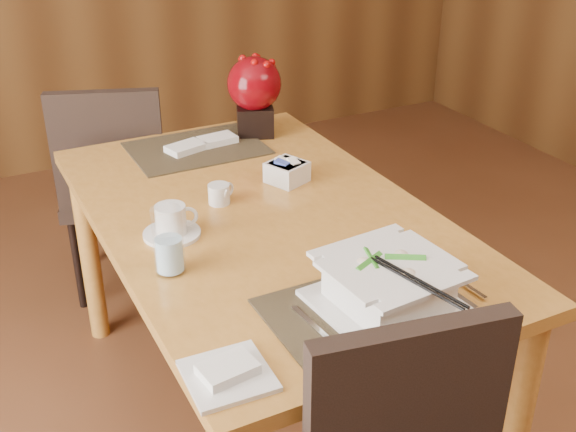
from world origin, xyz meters
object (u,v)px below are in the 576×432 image
water_glass (168,241)px  berry_decor (254,91)px  soup_setting (388,287)px  far_chair (116,181)px  dining_table (265,243)px  coffee_cup (171,223)px  bread_plate (228,376)px  creamer_jug (219,194)px  sugar_caddy (287,172)px

water_glass → berry_decor: bearing=52.8°
soup_setting → far_chair: 1.54m
dining_table → coffee_cup: size_ratio=9.59×
water_glass → bread_plate: size_ratio=1.04×
berry_decor → bread_plate: berry_decor is taller
creamer_jug → dining_table: bearing=-73.5°
soup_setting → coffee_cup: size_ratio=2.08×
water_glass → creamer_jug: water_glass is taller
dining_table → far_chair: size_ratio=1.64×
soup_setting → creamer_jug: soup_setting is taller
sugar_caddy → far_chair: size_ratio=0.12×
dining_table → coffee_cup: (-0.28, -0.00, 0.13)m
bread_plate → creamer_jug: bearing=69.1°
berry_decor → sugar_caddy: bearing=-101.4°
sugar_caddy → water_glass: bearing=-145.3°
soup_setting → coffee_cup: bearing=115.8°
soup_setting → sugar_caddy: soup_setting is taller
soup_setting → bread_plate: bearing=-176.9°
soup_setting → berry_decor: (0.20, 1.15, 0.10)m
dining_table → coffee_cup: coffee_cup is taller
bread_plate → coffee_cup: bearing=81.5°
sugar_caddy → coffee_cup: bearing=-158.8°
coffee_cup → water_glass: bearing=-109.7°
soup_setting → sugar_caddy: (0.11, 0.72, -0.03)m
berry_decor → far_chair: bearing=142.8°
dining_table → soup_setting: 0.58m
water_glass → creamer_jug: 0.40m
dining_table → bread_plate: 0.72m
creamer_jug → bread_plate: 0.79m
water_glass → dining_table: bearing=27.7°
berry_decor → bread_plate: bearing=-116.9°
water_glass → creamer_jug: (0.25, 0.30, -0.06)m
creamer_jug → sugar_caddy: 0.25m
creamer_jug → berry_decor: 0.59m
coffee_cup → berry_decor: 0.80m
dining_table → far_chair: (-0.21, 0.94, -0.14)m
soup_setting → coffee_cup: 0.64m
creamer_jug → bread_plate: bearing=-130.8°
dining_table → creamer_jug: (-0.09, 0.12, 0.13)m
dining_table → sugar_caddy: sugar_caddy is taller
coffee_cup → soup_setting: bearing=-59.7°
creamer_jug → bread_plate: (-0.28, -0.74, -0.02)m
far_chair → sugar_caddy: bearing=135.4°
coffee_cup → sugar_caddy: coffee_cup is taller
sugar_caddy → far_chair: bearing=115.5°
dining_table → sugar_caddy: (0.16, 0.17, 0.13)m
dining_table → bread_plate: bread_plate is taller
soup_setting → dining_table: bearing=90.2°
dining_table → coffee_cup: 0.31m
coffee_cup → water_glass: water_glass is taller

